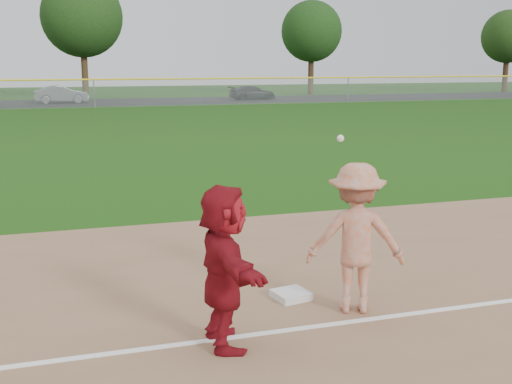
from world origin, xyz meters
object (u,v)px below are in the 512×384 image
object	(u,v)px
first_base	(291,295)
car_right	(253,93)
base_runner	(224,266)
car_mid	(61,94)

from	to	relation	value
first_base	car_right	world-z (taller)	car_right
first_base	base_runner	xyz separation A→B (m)	(-1.27, -1.17, 0.91)
first_base	car_mid	xyz separation A→B (m)	(-2.27, 45.72, 0.63)
base_runner	car_right	distance (m)	48.96
car_mid	car_right	distance (m)	15.84
base_runner	car_mid	size ratio (longest dim) A/B	0.46
first_base	car_right	size ratio (longest dim) A/B	0.11
base_runner	car_right	bearing A→B (deg)	-15.87
base_runner	first_base	bearing A→B (deg)	-45.63
base_runner	car_mid	bearing A→B (deg)	2.99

